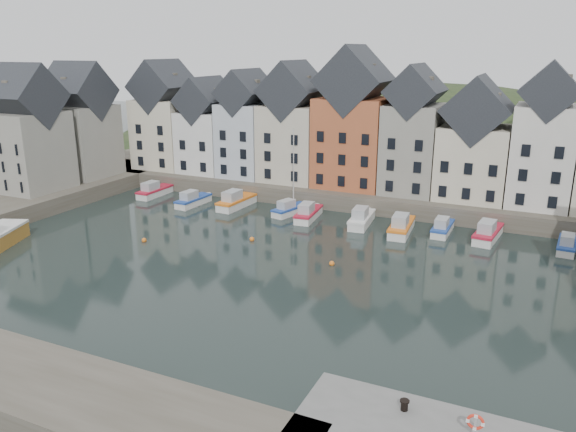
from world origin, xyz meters
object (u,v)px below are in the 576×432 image
Objects in this scene: boat_d at (290,209)px; mooring_bollard at (404,405)px; boat_a at (154,191)px; life_ring_post at (475,423)px.

mooring_bollard is at bearing -42.53° from boat_d.
mooring_bollard is (22.29, -34.93, 1.63)m from boat_d.
boat_a is at bearing -165.70° from boat_d.
boat_d is at bearing 125.77° from life_ring_post.
boat_a is 55.29m from mooring_bollard.
boat_d reaches higher than mooring_bollard.
boat_a is at bearing 142.06° from life_ring_post.
boat_a is 10.85× the size of mooring_bollard.
boat_d reaches higher than life_ring_post.
boat_a is at bearing 140.51° from mooring_bollard.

